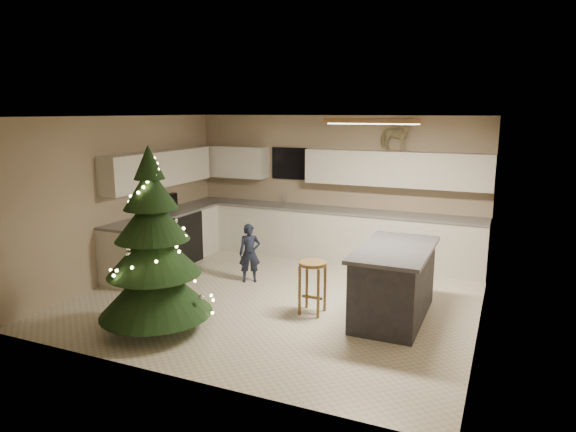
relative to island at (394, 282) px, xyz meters
The scene contains 8 objects.
ground_plane 1.75m from the island, behind, with size 5.50×5.50×0.00m, color beige.
room_shell 2.09m from the island, behind, with size 5.52×5.02×2.61m.
cabinetry 3.12m from the island, 146.75° to the left, with size 5.50×3.20×2.00m.
island is the anchor object (origin of this frame).
bar_stool 1.07m from the island, 164.10° to the right, with size 0.37×0.37×0.71m.
christmas_tree 3.07m from the island, 149.42° to the right, with size 1.43×1.38×2.29m.
toddler 2.46m from the island, 167.62° to the left, with size 0.34×0.22×0.93m, color black.
rocking_horse 3.02m from the island, 103.56° to the left, with size 0.61×0.37×0.50m.
Camera 1 is at (2.97, -6.45, 2.67)m, focal length 32.00 mm.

